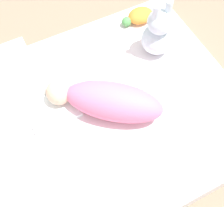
# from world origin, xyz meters

# --- Properties ---
(ground_plane) EXTENTS (12.00, 12.00, 0.00)m
(ground_plane) POSITION_xyz_m (0.00, 0.00, 0.00)
(ground_plane) COLOR #7A6B56
(bed_mattress) EXTENTS (1.19, 1.04, 0.15)m
(bed_mattress) POSITION_xyz_m (0.00, 0.00, 0.08)
(bed_mattress) COLOR white
(bed_mattress) RESTS_ON ground_plane
(burp_cloth) EXTENTS (0.23, 0.21, 0.02)m
(burp_cloth) POSITION_xyz_m (0.24, -0.12, 0.16)
(burp_cloth) COLOR white
(burp_cloth) RESTS_ON bed_mattress
(swaddled_baby) EXTENTS (0.48, 0.42, 0.16)m
(swaddled_baby) POSITION_xyz_m (0.02, 0.00, 0.24)
(swaddled_baby) COLOR pink
(swaddled_baby) RESTS_ON bed_mattress
(bunny_plush) EXTENTS (0.15, 0.15, 0.30)m
(bunny_plush) POSITION_xyz_m (-0.36, -0.20, 0.27)
(bunny_plush) COLOR silver
(bunny_plush) RESTS_ON bed_mattress
(turtle_plush) EXTENTS (0.18, 0.11, 0.07)m
(turtle_plush) POSITION_xyz_m (-0.38, -0.41, 0.19)
(turtle_plush) COLOR orange
(turtle_plush) RESTS_ON bed_mattress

